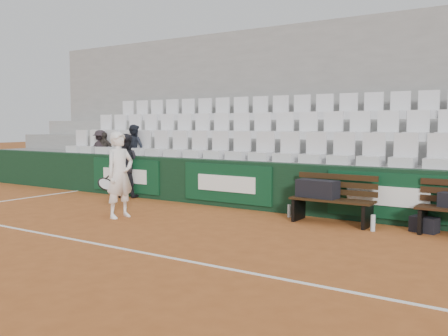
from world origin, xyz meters
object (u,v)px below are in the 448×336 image
(water_bottle_far, at_px, (373,223))
(bench_left, at_px, (332,211))
(sports_bag_left, at_px, (317,189))
(spectator_a, at_px, (100,133))
(spectator_b, at_px, (104,134))
(water_bottle_near, at_px, (289,211))
(ball_kid, at_px, (125,166))
(spectator_c, at_px, (134,131))
(tennis_player, at_px, (120,175))
(sports_bag_ground, at_px, (424,224))

(water_bottle_far, bearing_deg, bench_left, 164.71)
(water_bottle_far, bearing_deg, sports_bag_left, 167.64)
(sports_bag_left, xyz_separation_m, spectator_a, (-6.84, 1.08, 0.93))
(sports_bag_left, height_order, spectator_b, spectator_b)
(water_bottle_near, relative_size, water_bottle_far, 0.89)
(spectator_b, bearing_deg, ball_kid, 143.72)
(water_bottle_near, relative_size, spectator_c, 0.20)
(bench_left, height_order, spectator_c, spectator_c)
(sports_bag_left, height_order, tennis_player, tennis_player)
(sports_bag_left, xyz_separation_m, tennis_player, (-3.32, -1.68, 0.21))
(sports_bag_left, relative_size, ball_kid, 0.48)
(water_bottle_far, relative_size, spectator_c, 0.23)
(sports_bag_ground, height_order, tennis_player, tennis_player)
(bench_left, bearing_deg, ball_kid, 176.41)
(spectator_c, bearing_deg, spectator_b, 5.99)
(water_bottle_near, xyz_separation_m, water_bottle_far, (1.72, -0.37, 0.02))
(sports_bag_left, distance_m, water_bottle_far, 1.22)
(water_bottle_far, bearing_deg, water_bottle_near, 168.02)
(spectator_c, bearing_deg, spectator_a, 5.99)
(water_bottle_far, bearing_deg, spectator_c, 168.83)
(tennis_player, xyz_separation_m, spectator_c, (-2.26, 2.76, 0.79))
(sports_bag_ground, relative_size, spectator_a, 0.39)
(spectator_b, bearing_deg, water_bottle_near, 161.46)
(spectator_b, bearing_deg, spectator_c, 170.41)
(ball_kid, bearing_deg, tennis_player, 110.96)
(sports_bag_ground, bearing_deg, spectator_b, 173.77)
(sports_bag_ground, relative_size, water_bottle_near, 1.72)
(bench_left, xyz_separation_m, water_bottle_far, (0.81, -0.22, -0.09))
(ball_kid, xyz_separation_m, spectator_c, (-0.41, 0.75, 0.84))
(bench_left, distance_m, water_bottle_near, 0.93)
(water_bottle_near, bearing_deg, water_bottle_far, -11.98)
(tennis_player, height_order, ball_kid, tennis_player)
(sports_bag_left, relative_size, water_bottle_far, 2.72)
(bench_left, xyz_separation_m, spectator_a, (-7.12, 1.10, 1.31))
(bench_left, bearing_deg, water_bottle_far, -15.29)
(bench_left, height_order, spectator_a, spectator_a)
(spectator_c, bearing_deg, bench_left, 175.40)
(tennis_player, xyz_separation_m, spectator_a, (-3.52, 2.76, 0.72))
(bench_left, distance_m, spectator_b, 7.16)
(water_bottle_far, bearing_deg, spectator_a, 170.56)
(water_bottle_near, relative_size, ball_kid, 0.16)
(bench_left, bearing_deg, water_bottle_near, 171.05)
(sports_bag_ground, relative_size, spectator_c, 0.35)
(tennis_player, height_order, spectator_a, spectator_a)
(water_bottle_near, distance_m, water_bottle_far, 1.76)
(tennis_player, bearing_deg, bench_left, 24.80)
(bench_left, height_order, tennis_player, tennis_player)
(bench_left, distance_m, spectator_a, 7.33)
(bench_left, distance_m, ball_kid, 5.50)
(spectator_b, bearing_deg, sports_bag_ground, 164.18)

